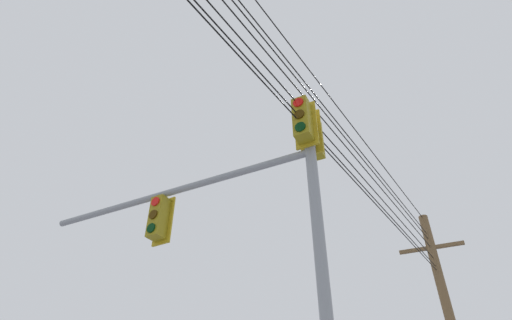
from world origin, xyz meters
The scene contains 2 objects.
signal_mast_assembly centered at (-0.89, -0.27, 4.91)m, with size 6.33×2.33×6.88m.
overhead_wire_span centered at (0.29, -0.90, 7.14)m, with size 3.28×20.44×2.57m.
Camera 1 is at (3.54, -5.07, 1.24)m, focal length 29.11 mm.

